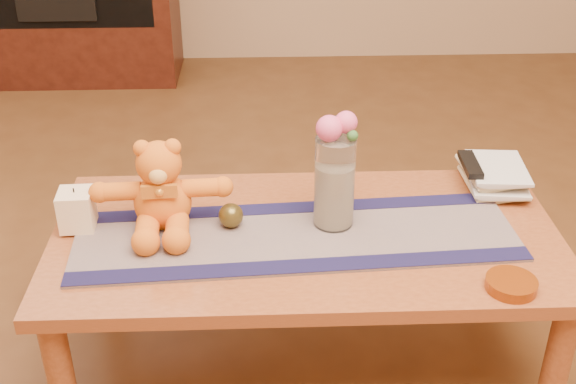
{
  "coord_description": "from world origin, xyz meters",
  "views": [
    {
      "loc": [
        -0.12,
        -1.69,
        1.54
      ],
      "look_at": [
        -0.05,
        0.0,
        0.58
      ],
      "focal_mm": 45.54,
      "sensor_mm": 36.0,
      "label": 1
    }
  ],
  "objects_px": {
    "pillar_candle": "(77,210)",
    "tv_remote": "(470,164)",
    "teddy_bear": "(161,185)",
    "bronze_ball": "(231,215)",
    "book_bottom": "(467,185)",
    "glass_vase": "(335,182)",
    "amber_dish": "(511,284)"
  },
  "relations": [
    {
      "from": "glass_vase",
      "to": "tv_remote",
      "type": "relative_size",
      "value": 1.62
    },
    {
      "from": "bronze_ball",
      "to": "teddy_bear",
      "type": "bearing_deg",
      "value": 172.78
    },
    {
      "from": "pillar_candle",
      "to": "amber_dish",
      "type": "xyz_separation_m",
      "value": [
        1.11,
        -0.32,
        -0.05
      ]
    },
    {
      "from": "pillar_candle",
      "to": "book_bottom",
      "type": "bearing_deg",
      "value": 9.54
    },
    {
      "from": "tv_remote",
      "to": "book_bottom",
      "type": "bearing_deg",
      "value": 90.0
    },
    {
      "from": "glass_vase",
      "to": "amber_dish",
      "type": "distance_m",
      "value": 0.53
    },
    {
      "from": "glass_vase",
      "to": "pillar_candle",
      "type": "bearing_deg",
      "value": 179.23
    },
    {
      "from": "bronze_ball",
      "to": "glass_vase",
      "type": "bearing_deg",
      "value": 1.01
    },
    {
      "from": "pillar_candle",
      "to": "tv_remote",
      "type": "height_order",
      "value": "pillar_candle"
    },
    {
      "from": "tv_remote",
      "to": "amber_dish",
      "type": "xyz_separation_m",
      "value": [
        -0.02,
        -0.5,
        -0.07
      ]
    },
    {
      "from": "pillar_candle",
      "to": "book_bottom",
      "type": "relative_size",
      "value": 0.49
    },
    {
      "from": "teddy_bear",
      "to": "tv_remote",
      "type": "xyz_separation_m",
      "value": [
        0.9,
        0.17,
        -0.04
      ]
    },
    {
      "from": "pillar_candle",
      "to": "book_bottom",
      "type": "distance_m",
      "value": 1.15
    },
    {
      "from": "glass_vase",
      "to": "book_bottom",
      "type": "xyz_separation_m",
      "value": [
        0.43,
        0.2,
        -0.13
      ]
    },
    {
      "from": "pillar_candle",
      "to": "tv_remote",
      "type": "distance_m",
      "value": 1.15
    },
    {
      "from": "glass_vase",
      "to": "book_bottom",
      "type": "distance_m",
      "value": 0.49
    },
    {
      "from": "book_bottom",
      "to": "tv_remote",
      "type": "bearing_deg",
      "value": -93.0
    },
    {
      "from": "bronze_ball",
      "to": "amber_dish",
      "type": "bearing_deg",
      "value": -23.67
    },
    {
      "from": "book_bottom",
      "to": "bronze_ball",
      "type": "bearing_deg",
      "value": -165.03
    },
    {
      "from": "glass_vase",
      "to": "bronze_ball",
      "type": "xyz_separation_m",
      "value": [
        -0.28,
        -0.0,
        -0.1
      ]
    },
    {
      "from": "teddy_bear",
      "to": "bronze_ball",
      "type": "relative_size",
      "value": 5.24
    },
    {
      "from": "bronze_ball",
      "to": "tv_remote",
      "type": "xyz_separation_m",
      "value": [
        0.71,
        0.2,
        0.04
      ]
    },
    {
      "from": "pillar_candle",
      "to": "amber_dish",
      "type": "height_order",
      "value": "pillar_candle"
    },
    {
      "from": "book_bottom",
      "to": "amber_dish",
      "type": "relative_size",
      "value": 1.77
    },
    {
      "from": "glass_vase",
      "to": "amber_dish",
      "type": "xyz_separation_m",
      "value": [
        0.41,
        -0.31,
        -0.12
      ]
    },
    {
      "from": "glass_vase",
      "to": "teddy_bear",
      "type": "bearing_deg",
      "value": 177.73
    },
    {
      "from": "bronze_ball",
      "to": "amber_dish",
      "type": "relative_size",
      "value": 0.55
    },
    {
      "from": "book_bottom",
      "to": "tv_remote",
      "type": "relative_size",
      "value": 1.39
    },
    {
      "from": "bronze_ball",
      "to": "amber_dish",
      "type": "height_order",
      "value": "bronze_ball"
    },
    {
      "from": "pillar_candle",
      "to": "bronze_ball",
      "type": "height_order",
      "value": "pillar_candle"
    },
    {
      "from": "pillar_candle",
      "to": "tv_remote",
      "type": "bearing_deg",
      "value": 9.05
    },
    {
      "from": "book_bottom",
      "to": "pillar_candle",
      "type": "bearing_deg",
      "value": -171.54
    }
  ]
}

